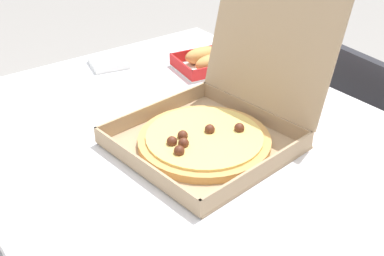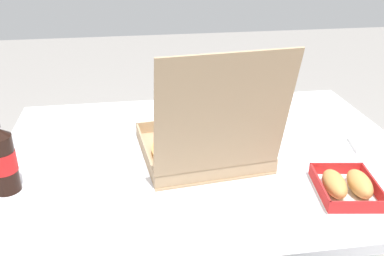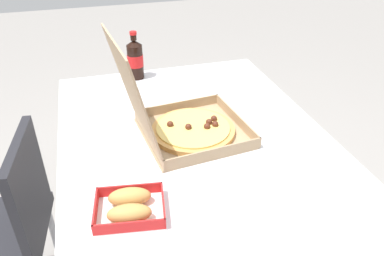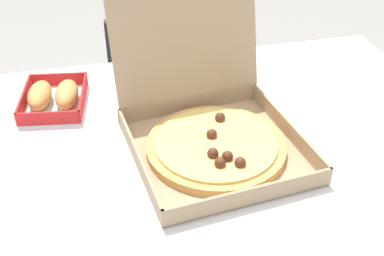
{
  "view_description": "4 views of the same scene",
  "coord_description": "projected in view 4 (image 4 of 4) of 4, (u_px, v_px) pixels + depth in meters",
  "views": [
    {
      "loc": [
        0.74,
        -0.57,
        1.36
      ],
      "look_at": [
        -0.04,
        0.01,
        0.78
      ],
      "focal_mm": 44.27,
      "sensor_mm": 36.0,
      "label": 1
    },
    {
      "loc": [
        0.23,
        1.15,
        1.39
      ],
      "look_at": [
        0.04,
        -0.05,
        0.82
      ],
      "focal_mm": 39.59,
      "sensor_mm": 36.0,
      "label": 2
    },
    {
      "loc": [
        -1.1,
        0.32,
        1.52
      ],
      "look_at": [
        -0.03,
        0.02,
        0.82
      ],
      "focal_mm": 35.51,
      "sensor_mm": 36.0,
      "label": 3
    },
    {
      "loc": [
        -0.23,
        -0.82,
        1.42
      ],
      "look_at": [
        -0.02,
        0.04,
        0.8
      ],
      "focal_mm": 45.94,
      "sensor_mm": 36.0,
      "label": 4
    }
  ],
  "objects": [
    {
      "name": "dining_table",
      "position": [
        206.0,
        180.0,
        1.12
      ],
      "size": [
        1.28,
        0.96,
        0.76
      ],
      "color": "white",
      "rests_on": "ground_plane"
    },
    {
      "name": "chair",
      "position": [
        164.0,
        96.0,
        1.81
      ],
      "size": [
        0.44,
        0.44,
        0.83
      ],
      "color": "#232328",
      "rests_on": "ground_plane"
    },
    {
      "name": "pizza_box_open",
      "position": [
        210.0,
        124.0,
        1.07
      ],
      "size": [
        0.4,
        0.47,
        0.39
      ],
      "color": "tan",
      "rests_on": "dining_table"
    },
    {
      "name": "bread_side_box",
      "position": [
        54.0,
        97.0,
        1.22
      ],
      "size": [
        0.18,
        0.21,
        0.06
      ],
      "color": "white",
      "rests_on": "dining_table"
    }
  ]
}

